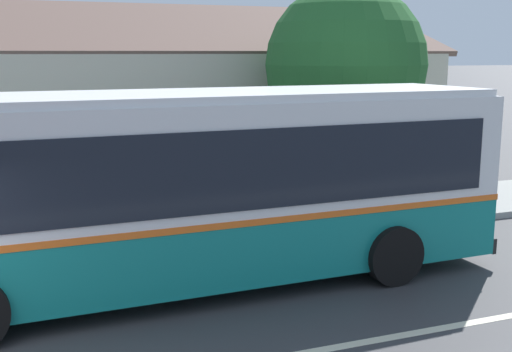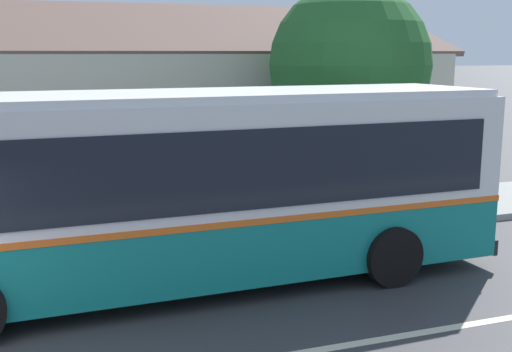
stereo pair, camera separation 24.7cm
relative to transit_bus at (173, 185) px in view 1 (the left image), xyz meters
The scene contains 2 objects.
transit_bus is the anchor object (origin of this frame).
street_tree_primary 7.11m from the transit_bus, 38.37° to the left, with size 3.95×3.95×5.47m.
Camera 1 is at (1.47, -6.90, 3.79)m, focal length 45.00 mm.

